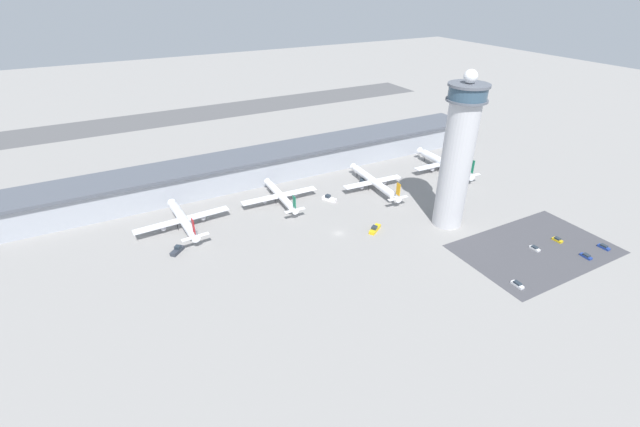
{
  "coord_description": "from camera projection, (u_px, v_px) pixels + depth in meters",
  "views": [
    {
      "loc": [
        -81.44,
        -135.7,
        98.38
      ],
      "look_at": [
        -4.16,
        9.42,
        6.29
      ],
      "focal_mm": 24.0,
      "sensor_mm": 36.0,
      "label": 1
    }
  ],
  "objects": [
    {
      "name": "airplane_gate_bravo",
      "position": [
        280.0,
        195.0,
        208.64
      ],
      "size": [
        38.54,
        36.88,
        11.53
      ],
      "color": "white",
      "rests_on": "ground"
    },
    {
      "name": "control_tower",
      "position": [
        457.0,
        155.0,
        177.81
      ],
      "size": [
        16.24,
        16.24,
        67.3
      ],
      "color": "#BCBCC1",
      "rests_on": "ground"
    },
    {
      "name": "car_grey_coupe",
      "position": [
        535.0,
        248.0,
        174.83
      ],
      "size": [
        1.93,
        4.29,
        1.38
      ],
      "color": "black",
      "rests_on": "ground"
    },
    {
      "name": "airplane_gate_alpha",
      "position": [
        183.0,
        219.0,
        187.27
      ],
      "size": [
        42.02,
        37.28,
        13.21
      ],
      "color": "silver",
      "rests_on": "ground"
    },
    {
      "name": "runway_strip",
      "position": [
        208.0,
        113.0,
        348.64
      ],
      "size": [
        390.58,
        44.0,
        0.01
      ],
      "primitive_type": "cube",
      "color": "#515154",
      "rests_on": "ground"
    },
    {
      "name": "service_truck_catering",
      "position": [
        177.0,
        250.0,
        172.81
      ],
      "size": [
        6.54,
        6.4,
        2.71
      ],
      "color": "black",
      "rests_on": "ground"
    },
    {
      "name": "airplane_gate_delta",
      "position": [
        444.0,
        163.0,
        242.98
      ],
      "size": [
        37.29,
        43.99,
        14.1
      ],
      "color": "silver",
      "rests_on": "ground"
    },
    {
      "name": "car_yellow_taxi",
      "position": [
        604.0,
        247.0,
        175.5
      ],
      "size": [
        1.92,
        4.67,
        1.59
      ],
      "color": "black",
      "rests_on": "ground"
    },
    {
      "name": "car_navy_sedan",
      "position": [
        557.0,
        240.0,
        180.27
      ],
      "size": [
        2.04,
        4.23,
        1.56
      ],
      "color": "black",
      "rests_on": "ground"
    },
    {
      "name": "service_truck_baggage",
      "position": [
        329.0,
        199.0,
        212.53
      ],
      "size": [
        5.79,
        7.69,
        2.85
      ],
      "color": "black",
      "rests_on": "ground"
    },
    {
      "name": "terminal_building",
      "position": [
        275.0,
        163.0,
        236.22
      ],
      "size": [
        260.38,
        25.0,
        14.78
      ],
      "color": "#A3A8B2",
      "rests_on": "ground"
    },
    {
      "name": "service_truck_fuel",
      "position": [
        375.0,
        229.0,
        187.31
      ],
      "size": [
        8.13,
        6.5,
        2.62
      ],
      "color": "black",
      "rests_on": "ground"
    },
    {
      "name": "ground_plane",
      "position": [
        339.0,
        233.0,
        185.98
      ],
      "size": [
        1000.0,
        1000.0,
        0.0
      ],
      "primitive_type": "plane",
      "color": "gray"
    },
    {
      "name": "car_black_suv",
      "position": [
        517.0,
        284.0,
        154.31
      ],
      "size": [
        1.86,
        4.79,
        1.53
      ],
      "color": "black",
      "rests_on": "ground"
    },
    {
      "name": "parking_lot_surface",
      "position": [
        535.0,
        249.0,
        175.22
      ],
      "size": [
        64.0,
        40.0,
        0.01
      ],
      "primitive_type": "cube",
      "color": "#424247",
      "rests_on": "ground"
    },
    {
      "name": "car_blue_compact",
      "position": [
        586.0,
        256.0,
        169.87
      ],
      "size": [
        2.04,
        4.59,
        1.48
      ],
      "color": "black",
      "rests_on": "ground"
    },
    {
      "name": "airplane_gate_charlie",
      "position": [
        374.0,
        182.0,
        221.73
      ],
      "size": [
        33.39,
        45.22,
        12.56
      ],
      "color": "white",
      "rests_on": "ground"
    },
    {
      "name": "service_truck_water",
      "position": [
        362.0,
        182.0,
        230.28
      ],
      "size": [
        7.09,
        8.14,
        2.57
      ],
      "color": "black",
      "rests_on": "ground"
    }
  ]
}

